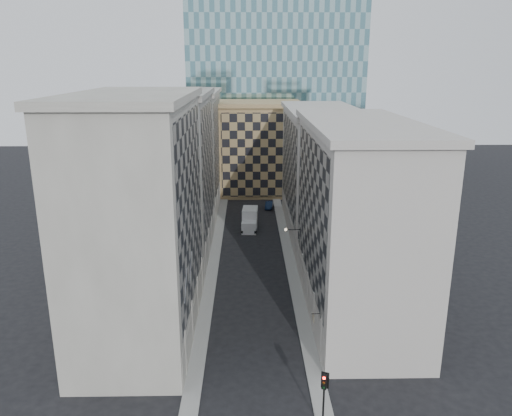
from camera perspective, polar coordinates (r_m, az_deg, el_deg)
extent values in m
plane|color=black|center=(43.79, -0.05, -20.56)|extent=(260.00, 260.00, 0.00)
cube|color=gray|center=(70.28, -4.78, -5.69)|extent=(1.50, 100.00, 0.15)
cube|color=gray|center=(70.37, 3.82, -5.64)|extent=(1.50, 100.00, 0.15)
cube|color=#9E9A8E|center=(49.47, -13.13, -1.53)|extent=(10.00, 22.00, 23.00)
cube|color=gray|center=(48.25, -7.57, 0.17)|extent=(0.25, 19.36, 18.00)
cube|color=#9E9A8E|center=(52.53, -7.19, -11.87)|extent=(0.45, 21.12, 3.20)
cube|color=#9E9A8E|center=(47.33, -14.06, 12.27)|extent=(10.80, 22.80, 0.70)
cylinder|color=#9E9A8E|center=(45.17, -8.53, -16.11)|extent=(0.90, 0.90, 4.40)
cylinder|color=#9E9A8E|center=(49.87, -7.72, -12.74)|extent=(0.90, 0.90, 4.40)
cylinder|color=#9E9A8E|center=(54.71, -7.07, -9.96)|extent=(0.90, 0.90, 4.40)
cylinder|color=#9E9A8E|center=(59.67, -6.54, -7.64)|extent=(0.90, 0.90, 4.40)
cube|color=gray|center=(70.53, -9.51, 3.52)|extent=(10.00, 22.00, 22.00)
cube|color=gray|center=(69.66, -5.58, 4.77)|extent=(0.25, 19.36, 17.00)
cube|color=gray|center=(72.60, -5.41, -3.69)|extent=(0.45, 21.12, 3.20)
cube|color=gray|center=(68.98, -9.96, 12.75)|extent=(10.80, 22.80, 0.70)
cylinder|color=gray|center=(64.72, -6.09, -5.68)|extent=(0.90, 0.90, 4.40)
cylinder|color=gray|center=(69.84, -5.71, -4.00)|extent=(0.90, 0.90, 4.40)
cylinder|color=gray|center=(75.01, -5.38, -2.55)|extent=(0.90, 0.90, 4.40)
cylinder|color=gray|center=(80.22, -5.10, -1.29)|extent=(0.90, 0.90, 4.40)
cube|color=#9E9A8E|center=(92.03, -7.56, 6.22)|extent=(10.00, 22.00, 21.00)
cube|color=gray|center=(91.36, -4.53, 7.20)|extent=(0.25, 19.36, 16.00)
cube|color=#9E9A8E|center=(93.55, -4.43, 0.89)|extent=(0.45, 21.12, 3.20)
cube|color=#9E9A8E|center=(90.81, -7.81, 12.98)|extent=(10.80, 22.80, 0.70)
cylinder|color=#9E9A8E|center=(85.47, -4.85, -0.18)|extent=(0.90, 0.90, 4.40)
cylinder|color=#9E9A8E|center=(90.75, -4.63, 0.80)|extent=(0.90, 0.90, 4.40)
cylinder|color=#9E9A8E|center=(96.06, -4.44, 1.67)|extent=(0.90, 0.90, 4.40)
cylinder|color=#9E9A8E|center=(101.38, -4.26, 2.45)|extent=(0.90, 0.90, 4.40)
cube|color=beige|center=(53.90, 11.45, -1.64)|extent=(10.00, 26.00, 20.00)
cube|color=gray|center=(52.62, 6.34, -0.13)|extent=(0.25, 22.88, 15.00)
cube|color=beige|center=(56.21, 6.11, -9.86)|extent=(0.45, 24.96, 3.20)
cube|color=beige|center=(51.74, 12.09, 9.34)|extent=(10.80, 26.80, 0.70)
cylinder|color=beige|center=(46.89, 7.90, -14.77)|extent=(0.90, 0.90, 4.40)
cylinder|color=beige|center=(51.37, 7.01, -11.80)|extent=(0.90, 0.90, 4.40)
cylinder|color=beige|center=(55.97, 6.28, -9.31)|extent=(0.90, 0.90, 4.40)
cylinder|color=beige|center=(60.67, 5.67, -7.20)|extent=(0.90, 0.90, 4.40)
cylinder|color=beige|center=(65.44, 5.16, -5.40)|extent=(0.90, 0.90, 4.40)
cube|color=beige|center=(79.72, 7.37, 3.96)|extent=(10.00, 28.00, 19.00)
cube|color=gray|center=(78.85, 3.89, 5.04)|extent=(0.25, 24.64, 14.00)
cube|color=beige|center=(81.20, 3.82, -1.49)|extent=(0.45, 26.88, 3.20)
cube|color=beige|center=(78.25, 7.63, 11.03)|extent=(10.80, 28.80, 0.70)
cube|color=tan|center=(104.54, 0.40, 6.72)|extent=(16.00, 14.00, 18.00)
cube|color=tan|center=(97.55, 0.51, 6.03)|extent=(15.20, 0.25, 16.50)
cube|color=tan|center=(103.41, 0.41, 11.86)|extent=(16.80, 14.80, 0.80)
cube|color=#2A2621|center=(117.72, -0.75, 10.24)|extent=(6.00, 6.00, 28.00)
cube|color=#2A2621|center=(117.11, -0.78, 17.41)|extent=(7.00, 7.00, 1.40)
cone|color=#2A2621|center=(117.83, -0.80, 22.62)|extent=(7.20, 7.20, 20.00)
cylinder|color=gray|center=(43.43, -8.04, -8.75)|extent=(0.10, 2.33, 2.33)
cylinder|color=gray|center=(47.07, -7.47, -6.71)|extent=(0.10, 2.33, 2.33)
cylinder|color=black|center=(62.63, 4.24, -2.48)|extent=(1.80, 0.08, 0.08)
sphere|color=#FFE5B2|center=(62.56, 3.42, -2.49)|extent=(0.36, 0.36, 0.36)
cylinder|color=black|center=(39.74, 7.69, -21.76)|extent=(0.15, 0.15, 3.40)
cube|color=black|center=(38.39, 7.83, -19.06)|extent=(0.45, 0.41, 1.17)
cube|color=black|center=(38.54, 7.90, -18.90)|extent=(0.56, 0.25, 1.33)
sphere|color=#FF0C07|center=(38.02, 7.79, -18.72)|extent=(0.21, 0.21, 0.21)
sphere|color=#331E05|center=(38.25, 7.77, -19.20)|extent=(0.21, 0.21, 0.21)
sphere|color=black|center=(38.48, 7.74, -19.68)|extent=(0.21, 0.21, 0.21)
cube|color=silver|center=(80.14, -0.80, -2.18)|extent=(2.49, 2.69, 1.91)
cube|color=silver|center=(82.55, -0.69, -1.12)|extent=(2.67, 3.96, 3.29)
cylinder|color=black|center=(79.56, -1.59, -2.68)|extent=(0.38, 0.97, 0.95)
cylinder|color=black|center=(79.44, -0.07, -2.71)|extent=(0.38, 0.97, 0.95)
cylinder|color=black|center=(84.17, -1.35, -1.61)|extent=(0.38, 0.97, 0.95)
cylinder|color=black|center=(84.06, 0.09, -1.63)|extent=(0.38, 0.97, 0.95)
imported|color=#0D1A32|center=(93.72, 1.51, 0.36)|extent=(1.82, 4.07, 1.30)
cylinder|color=black|center=(46.92, 6.83, -11.91)|extent=(0.78, 0.09, 0.06)
cube|color=tan|center=(47.08, 6.56, -12.34)|extent=(0.08, 0.68, 0.68)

